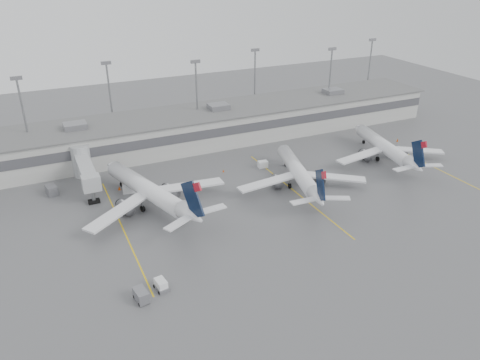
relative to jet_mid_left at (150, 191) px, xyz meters
name	(u,v)px	position (x,y,z in m)	size (l,w,h in m)	color
ground	(276,280)	(10.72, -29.91, -3.37)	(260.00, 260.00, 0.00)	#515154
terminal	(163,132)	(10.71, 28.07, 0.80)	(152.00, 17.00, 9.45)	#ABABA6
light_masts	(154,95)	(10.72, 33.84, 8.66)	(142.40, 8.00, 20.60)	gray
jet_bridge_right	(84,166)	(-9.78, 15.81, 0.50)	(4.00, 17.20, 7.00)	#9EA0A3
stand_markings	(215,209)	(10.72, -5.91, -3.36)	(105.25, 40.00, 0.01)	yellow
jet_mid_left	(150,191)	(0.00, 0.00, 0.00)	(28.60, 32.55, 10.85)	white
jet_mid_right	(299,173)	(30.16, -4.44, -0.31)	(26.24, 29.80, 9.84)	white
jet_far_right	(386,147)	(56.00, -0.68, -0.32)	(26.54, 30.03, 9.80)	white
baggage_tug	(161,286)	(-5.30, -24.66, -2.75)	(1.93, 2.68, 1.60)	white
baggage_cart	(141,295)	(-8.50, -25.86, -2.46)	(1.94, 2.92, 1.75)	slate
gse_uld_b	(129,188)	(-2.57, 7.85, -2.49)	(2.49, 1.66, 1.77)	white
gse_uld_c	(263,164)	(27.78, 7.27, -2.61)	(2.15, 1.43, 1.52)	white
gse_loader	(52,190)	(-16.88, 13.50, -2.44)	(1.86, 2.98, 1.86)	slate
cone_b	(119,188)	(-4.16, 9.71, -2.97)	(0.50, 0.50, 0.80)	#E34F04
cone_c	(223,171)	(18.68, 8.76, -3.07)	(0.38, 0.38, 0.60)	#E34F04
cone_d	(397,140)	(66.90, 7.07, -2.98)	(0.49, 0.49, 0.79)	#E34F04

